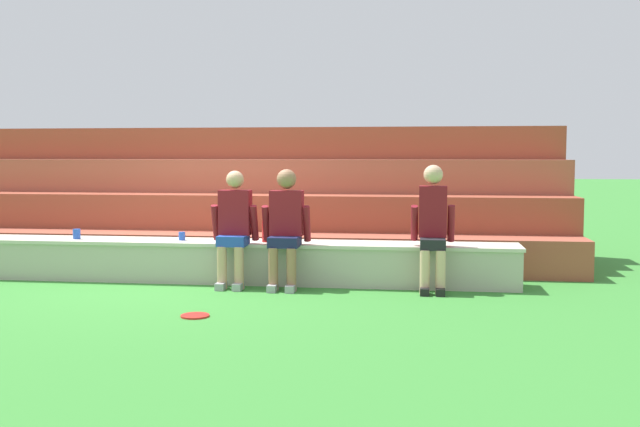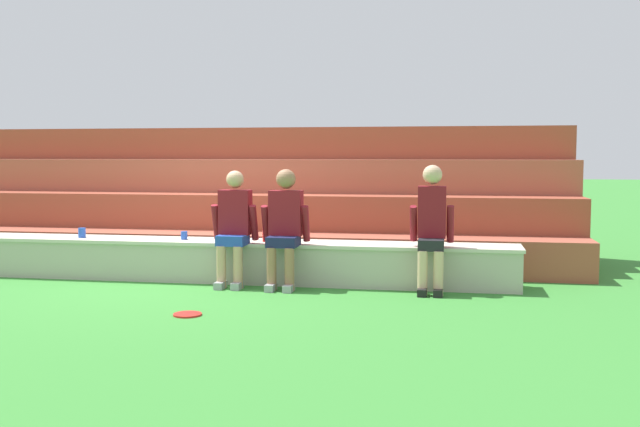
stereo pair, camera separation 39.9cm
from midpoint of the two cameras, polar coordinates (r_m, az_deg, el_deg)
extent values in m
plane|color=#388433|center=(8.85, -12.07, -5.46)|extent=(80.00, 80.00, 0.00)
cube|color=#B7AF9E|center=(9.08, -11.47, -3.63)|extent=(7.87, 0.58, 0.49)
cube|color=beige|center=(9.05, -11.50, -2.20)|extent=(7.91, 0.62, 0.04)
cube|color=#A44D39|center=(9.88, -9.85, -2.95)|extent=(9.76, 0.63, 0.49)
cube|color=#9A432F|center=(10.45, -8.83, -1.18)|extent=(9.76, 0.63, 0.98)
cube|color=#AC5540|center=(11.03, -7.91, 0.41)|extent=(9.76, 0.63, 1.46)
cube|color=#9B4530|center=(11.62, -7.09, 1.83)|extent=(9.76, 0.63, 1.95)
cylinder|color=tan|center=(8.44, -9.03, -4.22)|extent=(0.11, 0.11, 0.49)
cylinder|color=tan|center=(8.39, -7.72, -4.26)|extent=(0.11, 0.11, 0.49)
cube|color=#99999E|center=(8.44, -9.09, -5.63)|extent=(0.10, 0.22, 0.08)
cube|color=#99999E|center=(8.38, -7.78, -5.68)|extent=(0.10, 0.22, 0.08)
cube|color=#2347B2|center=(8.49, -8.16, -2.11)|extent=(0.33, 0.32, 0.12)
cube|color=maroon|center=(8.57, -7.98, 0.08)|extent=(0.36, 0.20, 0.52)
sphere|color=tan|center=(8.55, -8.00, 2.65)|extent=(0.21, 0.21, 0.21)
cylinder|color=maroon|center=(8.63, -9.48, -0.70)|extent=(0.08, 0.19, 0.43)
cylinder|color=maroon|center=(8.50, -6.50, -0.74)|extent=(0.08, 0.19, 0.43)
cylinder|color=#996B4C|center=(8.25, -5.07, -4.38)|extent=(0.11, 0.11, 0.49)
cylinder|color=#996B4C|center=(8.20, -3.65, -4.42)|extent=(0.11, 0.11, 0.49)
cube|color=#99999E|center=(8.24, -5.12, -5.83)|extent=(0.10, 0.22, 0.08)
cube|color=#99999E|center=(8.20, -3.70, -5.88)|extent=(0.10, 0.22, 0.08)
cube|color=#191E47|center=(8.33, -4.16, -2.21)|extent=(0.34, 0.36, 0.12)
cube|color=maroon|center=(8.43, -3.98, 0.03)|extent=(0.38, 0.20, 0.52)
sphere|color=#996B4C|center=(8.41, -3.99, 2.71)|extent=(0.23, 0.23, 0.23)
cylinder|color=maroon|center=(8.47, -5.58, -0.76)|extent=(0.08, 0.21, 0.42)
cylinder|color=maroon|center=(8.38, -2.40, -0.80)|extent=(0.08, 0.18, 0.43)
cylinder|color=#DBAD89|center=(8.08, 6.80, -4.59)|extent=(0.11, 0.11, 0.49)
cylinder|color=#DBAD89|center=(8.08, 8.02, -4.60)|extent=(0.11, 0.11, 0.49)
cube|color=black|center=(8.08, 6.78, -6.06)|extent=(0.10, 0.22, 0.08)
cube|color=black|center=(8.08, 8.00, -6.07)|extent=(0.10, 0.22, 0.08)
cube|color=black|center=(8.17, 7.44, -2.37)|extent=(0.28, 0.32, 0.12)
cube|color=maroon|center=(8.32, 7.47, 0.15)|extent=(0.31, 0.20, 0.58)
sphere|color=#DBAD89|center=(8.30, 7.50, 3.04)|extent=(0.22, 0.22, 0.22)
cylinder|color=maroon|center=(8.31, 6.04, -0.75)|extent=(0.08, 0.22, 0.42)
cylinder|color=maroon|center=(8.31, 8.88, -0.78)|extent=(0.08, 0.16, 0.43)
cylinder|color=red|center=(8.72, -5.61, -1.39)|extent=(0.08, 0.08, 0.26)
cylinder|color=white|center=(8.71, -5.62, -0.48)|extent=(0.05, 0.05, 0.02)
cylinder|color=blue|center=(9.56, -19.65, -1.52)|extent=(0.09, 0.09, 0.12)
cylinder|color=blue|center=(9.06, -12.00, -1.75)|extent=(0.08, 0.08, 0.10)
cylinder|color=red|center=(7.10, -11.36, -7.86)|extent=(0.27, 0.27, 0.02)
camera|label=1|loc=(0.20, -91.33, -0.11)|focal=40.89mm
camera|label=2|loc=(0.20, 88.67, 0.11)|focal=40.89mm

